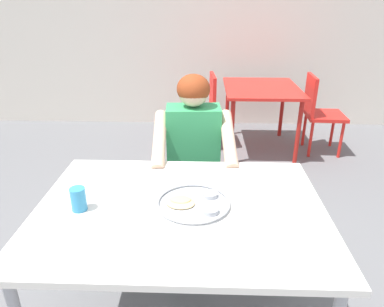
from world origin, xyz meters
name	(u,v)px	position (x,y,z in m)	size (l,w,h in m)	color
table_foreground	(180,218)	(0.04, -0.02, 0.67)	(1.29, 0.95, 0.74)	silver
thali_tray	(194,203)	(0.10, 0.00, 0.75)	(0.33, 0.33, 0.03)	#B7BABF
drinking_cup	(78,198)	(-0.40, -0.05, 0.79)	(0.07, 0.07, 0.11)	#338CBF
chair_foreground	(193,168)	(0.07, 0.89, 0.48)	(0.42, 0.41, 0.81)	#3F3F44
diner_foreground	(194,152)	(0.08, 0.67, 0.70)	(0.51, 0.57, 1.17)	black
table_background_red	(261,95)	(0.76, 2.40, 0.63)	(0.78, 0.94, 0.71)	red
chair_red_left	(203,105)	(0.13, 2.45, 0.49)	(0.42, 0.45, 0.82)	red
chair_red_right	(318,109)	(1.37, 2.34, 0.49)	(0.42, 0.42, 0.85)	red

